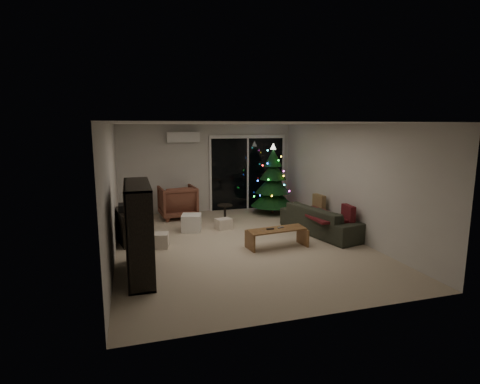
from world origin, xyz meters
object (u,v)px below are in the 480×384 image
object	(u,v)px
armchair	(178,202)
christmas_tree	(273,179)
media_cabinet	(128,226)
coffee_table	(277,238)
bookshelf	(127,231)
sofa	(322,220)

from	to	relation	value
armchair	christmas_tree	distance (m)	2.71
media_cabinet	armchair	distance (m)	2.27
armchair	coffee_table	size ratio (longest dim) A/B	0.79
media_cabinet	christmas_tree	size ratio (longest dim) A/B	0.55
media_cabinet	coffee_table	world-z (taller)	media_cabinet
bookshelf	media_cabinet	xyz separation A→B (m)	(0.00, 1.97, -0.43)
sofa	coffee_table	distance (m)	1.53
sofa	christmas_tree	bearing A→B (deg)	-3.40
christmas_tree	sofa	bearing A→B (deg)	-80.62
bookshelf	sofa	bearing A→B (deg)	27.51
media_cabinet	sofa	xyz separation A→B (m)	(4.30, -0.61, -0.02)
armchair	christmas_tree	bearing A→B (deg)	169.25
bookshelf	armchair	distance (m)	4.06
media_cabinet	coffee_table	bearing A→B (deg)	-34.73
sofa	coffee_table	size ratio (longest dim) A/B	1.78
armchair	bookshelf	bearing A→B (deg)	66.33
media_cabinet	bookshelf	bearing A→B (deg)	-101.44
media_cabinet	coffee_table	xyz separation A→B (m)	(2.91, -1.25, -0.15)
bookshelf	armchair	world-z (taller)	bookshelf
sofa	christmas_tree	size ratio (longest dim) A/B	1.09
christmas_tree	armchair	bearing A→B (deg)	174.32
coffee_table	armchair	bearing A→B (deg)	110.46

